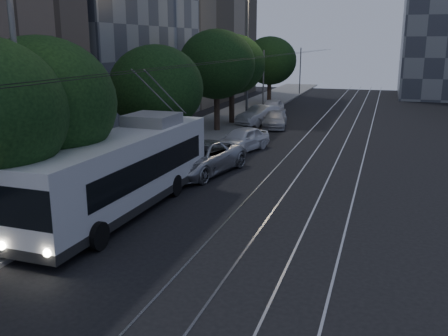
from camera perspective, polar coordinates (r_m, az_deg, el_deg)
The scene contains 17 objects.
ground at distance 17.98m, azimuth -2.14°, elevation -7.67°, with size 120.00×120.00×0.00m, color black.
sidewalk at distance 38.62m, azimuth -2.31°, elevation 4.32°, with size 5.00×90.00×0.15m, color slate.
tram_rails at distance 36.41m, azimuth 12.63°, elevation 3.27°, with size 4.52×90.00×0.02m.
overhead_wires at distance 37.38m, azimuth 1.32°, elevation 9.24°, with size 2.23×90.00×6.00m.
trolleybus at distance 20.51m, azimuth -11.43°, elevation -0.31°, with size 2.81×12.10×5.63m.
pickup_silver at distance 25.99m, azimuth -2.74°, elevation 1.13°, with size 2.75×5.97×1.66m, color #B3B6BC.
car_white_a at distance 31.41m, azimuth 2.08°, elevation 3.29°, with size 1.80×4.46×1.52m, color white.
car_white_b at distance 40.47m, azimuth 5.83°, elevation 5.53°, with size 1.81×4.46×1.30m, color #B0B0B5.
car_white_c at distance 41.77m, azimuth 4.23°, elevation 6.03°, with size 1.67×4.80×1.58m, color white.
car_white_d at distance 46.63m, azimuth 5.52°, elevation 6.86°, with size 1.87×4.64×1.58m, color silver.
tree_1 at distance 20.04m, azimuth -20.11°, elevation 6.90°, with size 5.57×5.57×6.97m.
tree_2 at distance 28.38m, azimuth -7.76°, elevation 9.03°, with size 5.29×5.29×6.59m.
tree_3 at distance 37.93m, azimuth -0.84°, elevation 11.75°, with size 5.73×5.73×7.66m.
tree_4 at distance 41.55m, azimuth 0.91°, elevation 11.76°, with size 5.42×5.42×7.38m.
tree_5 at distance 54.77m, azimuth 5.27°, elevation 12.10°, with size 5.66×5.66×7.31m.
streetlamp_near at distance 17.70m, azimuth -21.58°, elevation 10.06°, with size 2.30×0.44×9.44m.
streetlamp_far at distance 42.42m, azimuth 3.27°, elevation 14.31°, with size 2.72×0.44×11.42m.
Camera 1 is at (5.84, -15.64, 6.70)m, focal length 40.00 mm.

